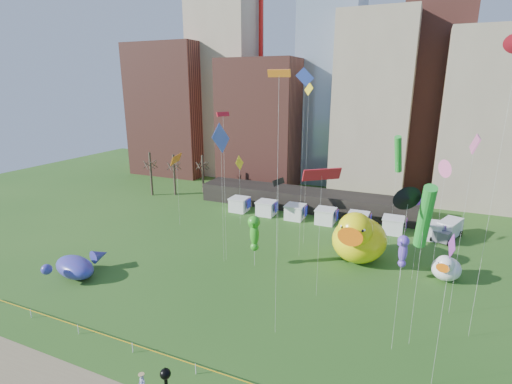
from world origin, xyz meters
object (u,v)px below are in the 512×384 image
at_px(small_duck, 446,268).
at_px(seahorse_green, 254,230).
at_px(whale_inflatable, 76,266).
at_px(big_duck, 358,238).
at_px(box_truck, 448,229).
at_px(seahorse_purple, 403,249).

bearing_deg(small_duck, seahorse_green, -151.28).
relative_size(seahorse_green, whale_inflatable, 0.84).
bearing_deg(small_duck, big_duck, -170.40).
bearing_deg(seahorse_green, box_truck, 36.22).
xyz_separation_m(seahorse_green, whale_inflatable, (-17.47, -10.35, -3.36)).
height_order(seahorse_purple, whale_inflatable, seahorse_purple).
xyz_separation_m(seahorse_purple, whale_inflatable, (-33.76, -13.73, -2.57)).
xyz_separation_m(seahorse_purple, box_truck, (5.30, 15.58, -2.47)).
relative_size(small_duck, seahorse_green, 0.72).
relative_size(big_duck, seahorse_purple, 1.73).
bearing_deg(box_truck, small_duck, -72.17).
xyz_separation_m(big_duck, seahorse_green, (-11.08, -6.17, 1.40)).
relative_size(seahorse_purple, whale_inflatable, 0.70).
bearing_deg(seahorse_green, big_duck, 24.07).
bearing_deg(whale_inflatable, box_truck, 51.08).
bearing_deg(seahorse_purple, big_duck, 174.19).
bearing_deg(big_duck, box_truck, 55.56).
height_order(seahorse_green, seahorse_purple, seahorse_green).
height_order(big_duck, small_duck, big_duck).
xyz_separation_m(small_duck, box_truck, (0.75, 13.58, -0.19)).
distance_m(small_duck, whale_inflatable, 41.42).
height_order(big_duck, box_truck, big_duck).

